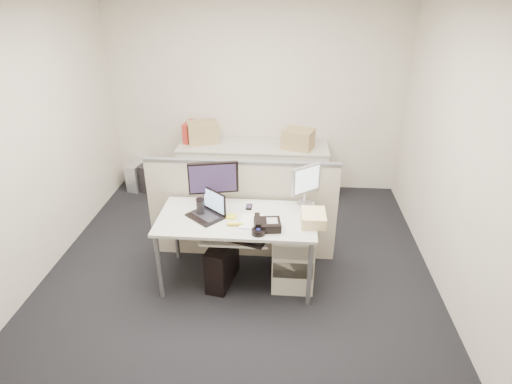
# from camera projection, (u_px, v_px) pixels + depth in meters

# --- Properties ---
(floor) EXTENTS (4.00, 4.50, 0.01)m
(floor) POSITION_uv_depth(u_px,v_px,m) (238.00, 279.00, 4.40)
(floor) COLOR black
(floor) RESTS_ON ground
(wall_back) EXTENTS (4.00, 0.02, 2.70)m
(wall_back) POSITION_uv_depth(u_px,v_px,m) (255.00, 95.00, 5.79)
(wall_back) COLOR beige
(wall_back) RESTS_ON ground
(wall_front) EXTENTS (4.00, 0.02, 2.70)m
(wall_front) POSITION_uv_depth(u_px,v_px,m) (171.00, 359.00, 1.78)
(wall_front) COLOR beige
(wall_front) RESTS_ON ground
(wall_left) EXTENTS (0.02, 4.50, 2.70)m
(wall_left) POSITION_uv_depth(u_px,v_px,m) (19.00, 151.00, 3.92)
(wall_left) COLOR beige
(wall_left) RESTS_ON ground
(wall_right) EXTENTS (0.02, 4.50, 2.70)m
(wall_right) POSITION_uv_depth(u_px,v_px,m) (468.00, 163.00, 3.65)
(wall_right) COLOR beige
(wall_right) RESTS_ON ground
(desk) EXTENTS (1.50, 0.75, 0.73)m
(desk) POSITION_uv_depth(u_px,v_px,m) (237.00, 223.00, 4.10)
(desk) COLOR #BAB8AE
(desk) RESTS_ON floor
(keyboard_tray) EXTENTS (0.62, 0.32, 0.02)m
(keyboard_tray) POSITION_uv_depth(u_px,v_px,m) (235.00, 237.00, 3.96)
(keyboard_tray) COLOR #BAB8AE
(keyboard_tray) RESTS_ON desk
(drawer_pedestal) EXTENTS (0.40, 0.55, 0.65)m
(drawer_pedestal) POSITION_uv_depth(u_px,v_px,m) (293.00, 252.00, 4.26)
(drawer_pedestal) COLOR #B9AFA1
(drawer_pedestal) RESTS_ON floor
(cubicle_partition) EXTENTS (2.00, 0.06, 1.10)m
(cubicle_partition) POSITION_uv_depth(u_px,v_px,m) (242.00, 211.00, 4.54)
(cubicle_partition) COLOR #B5A38F
(cubicle_partition) RESTS_ON floor
(back_counter) EXTENTS (2.00, 0.60, 0.72)m
(back_counter) POSITION_uv_depth(u_px,v_px,m) (253.00, 171.00, 5.95)
(back_counter) COLOR #B9AFA1
(back_counter) RESTS_ON floor
(monitor_main) EXTENTS (0.51, 0.29, 0.48)m
(monitor_main) POSITION_uv_depth(u_px,v_px,m) (214.00, 185.00, 4.13)
(monitor_main) COLOR black
(monitor_main) RESTS_ON desk
(monitor_small) EXTENTS (0.37, 0.34, 0.41)m
(monitor_small) POSITION_uv_depth(u_px,v_px,m) (305.00, 186.00, 4.22)
(monitor_small) COLOR #B7B7BC
(monitor_small) RESTS_ON desk
(laptop) EXTENTS (0.40, 0.39, 0.24)m
(laptop) POSITION_uv_depth(u_px,v_px,m) (205.00, 206.00, 4.01)
(laptop) COLOR black
(laptop) RESTS_ON desk
(trackball) EXTENTS (0.13, 0.13, 0.05)m
(trackball) POSITION_uv_depth(u_px,v_px,m) (258.00, 232.00, 3.79)
(trackball) COLOR black
(trackball) RESTS_ON desk
(desk_phone) EXTENTS (0.26, 0.22, 0.08)m
(desk_phone) POSITION_uv_depth(u_px,v_px,m) (267.00, 225.00, 3.87)
(desk_phone) COLOR black
(desk_phone) RESTS_ON desk
(paper_stack) EXTENTS (0.21, 0.27, 0.01)m
(paper_stack) POSITION_uv_depth(u_px,v_px,m) (252.00, 222.00, 3.98)
(paper_stack) COLOR silver
(paper_stack) RESTS_ON desk
(sticky_pad) EXTENTS (0.10, 0.10, 0.01)m
(sticky_pad) POSITION_uv_depth(u_px,v_px,m) (231.00, 217.00, 4.06)
(sticky_pad) COLOR gold
(sticky_pad) RESTS_ON desk
(travel_mug) EXTENTS (0.08, 0.08, 0.16)m
(travel_mug) POSITION_uv_depth(u_px,v_px,m) (200.00, 208.00, 4.07)
(travel_mug) COLOR black
(travel_mug) RESTS_ON desk
(banana) EXTENTS (0.17, 0.06, 0.04)m
(banana) POSITION_uv_depth(u_px,v_px,m) (235.00, 224.00, 3.92)
(banana) COLOR #FFF736
(banana) RESTS_ON desk
(cellphone) EXTENTS (0.06, 0.11, 0.01)m
(cellphone) POSITION_uv_depth(u_px,v_px,m) (249.00, 207.00, 4.23)
(cellphone) COLOR black
(cellphone) RESTS_ON desk
(manila_folders) EXTENTS (0.23, 0.29, 0.11)m
(manila_folders) POSITION_uv_depth(u_px,v_px,m) (313.00, 218.00, 3.95)
(manila_folders) COLOR #DDB686
(manila_folders) RESTS_ON desk
(keyboard) EXTENTS (0.53, 0.33, 0.03)m
(keyboard) POSITION_uv_depth(u_px,v_px,m) (240.00, 238.00, 3.91)
(keyboard) COLOR black
(keyboard) RESTS_ON keyboard_tray
(pc_tower_desk) EXTENTS (0.29, 0.52, 0.46)m
(pc_tower_desk) POSITION_uv_depth(u_px,v_px,m) (222.00, 263.00, 4.26)
(pc_tower_desk) COLOR black
(pc_tower_desk) RESTS_ON floor
(pc_tower_spare_dark) EXTENTS (0.33, 0.46, 0.40)m
(pc_tower_spare_dark) POSITION_uv_depth(u_px,v_px,m) (154.00, 176.00, 6.18)
(pc_tower_spare_dark) COLOR black
(pc_tower_spare_dark) RESTS_ON floor
(pc_tower_spare_silver) EXTENTS (0.24, 0.44, 0.39)m
(pc_tower_spare_silver) POSITION_uv_depth(u_px,v_px,m) (138.00, 175.00, 6.23)
(pc_tower_spare_silver) COLOR #B7B7BC
(pc_tower_spare_silver) RESTS_ON floor
(cardboard_box_left) EXTENTS (0.48, 0.42, 0.30)m
(cardboard_box_left) POSITION_uv_depth(u_px,v_px,m) (203.00, 133.00, 5.83)
(cardboard_box_left) COLOR tan
(cardboard_box_left) RESTS_ON back_counter
(cardboard_box_right) EXTENTS (0.46, 0.40, 0.28)m
(cardboard_box_right) POSITION_uv_depth(u_px,v_px,m) (298.00, 140.00, 5.63)
(cardboard_box_right) COLOR tan
(cardboard_box_right) RESTS_ON back_counter
(red_binder) EXTENTS (0.11, 0.32, 0.29)m
(red_binder) POSITION_uv_depth(u_px,v_px,m) (189.00, 132.00, 5.87)
(red_binder) COLOR #A4251D
(red_binder) RESTS_ON back_counter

